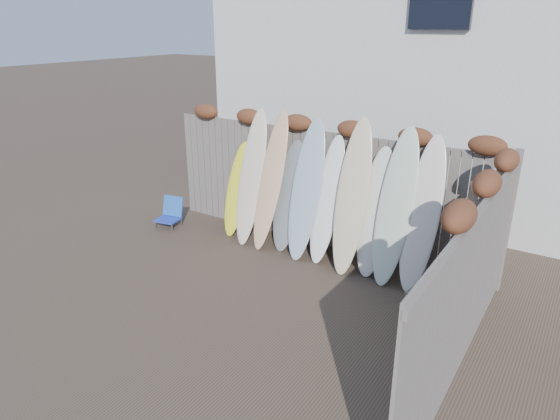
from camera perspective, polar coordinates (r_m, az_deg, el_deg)
The scene contains 17 objects.
ground at distance 7.11m, azimuth -5.36°, elevation -10.47°, with size 80.00×80.00×0.00m, color #493A2D.
back_fence at distance 8.43m, azimuth 4.77°, elevation 3.51°, with size 6.05×0.28×2.24m.
right_fence at distance 5.65m, azimuth 20.88°, elevation -7.42°, with size 0.28×4.40×2.24m.
house at distance 11.71m, azimuth 17.22°, elevation 17.60°, with size 8.50×5.50×6.33m.
beach_chair at distance 9.72m, azimuth -12.41°, elevation -0.32°, with size 0.49×0.51×0.56m.
wooden_crate at distance 6.46m, azimuth 16.94°, elevation -11.58°, with size 0.55×0.46×0.64m, color brown.
lattice_panel at distance 6.57m, azimuth 20.44°, elevation -5.81°, with size 0.05×1.18×1.77m, color brown.
surfboard_0 at distance 9.03m, azimuth -4.93°, elevation 2.36°, with size 0.45×0.07×1.74m, color #FFF429.
surfboard_1 at distance 8.65m, azimuth -3.29°, elevation 3.75°, with size 0.46×0.07×2.39m, color beige.
surfboard_2 at distance 8.42m, azimuth -1.08°, elevation 3.35°, with size 0.46×0.07×2.41m, color #FFC77F.
surfboard_3 at distance 8.40m, azimuth 1.00°, elevation 1.61°, with size 0.51×0.07×1.91m, color slate.
surfboard_4 at distance 8.08m, azimuth 3.03°, elevation 2.35°, with size 0.52×0.07×2.35m, color #99B2C2.
surfboard_5 at distance 7.99m, azimuth 5.42°, elevation 1.17°, with size 0.46×0.07×2.10m, color white.
surfboard_6 at distance 7.68m, azimuth 8.26°, elevation 1.50°, with size 0.50×0.07×2.44m, color beige.
surfboard_7 at distance 7.69m, azimuth 10.88°, elevation -0.26°, with size 0.51×0.07×2.01m, color silver.
surfboard_8 at distance 7.46m, azimuth 13.06°, elevation 0.36°, with size 0.52×0.07×2.39m, color silver.
surfboard_9 at distance 7.37m, azimuth 15.96°, elevation -0.51°, with size 0.50×0.07×2.30m, color silver.
Camera 1 is at (3.84, -4.72, 3.69)m, focal length 32.00 mm.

